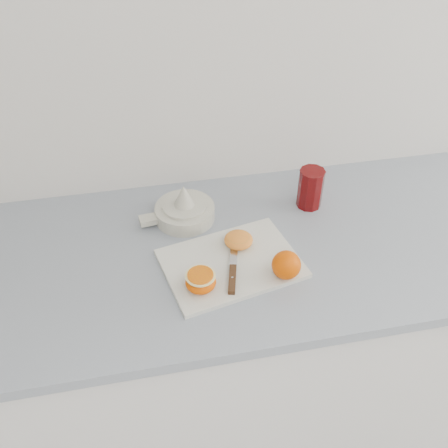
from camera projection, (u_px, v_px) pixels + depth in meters
name	position (u px, v px, depth m)	size (l,w,h in m)	color
counter	(255.00, 346.00, 1.57)	(2.59, 0.64, 0.89)	white
cutting_board	(231.00, 263.00, 1.21)	(0.32, 0.23, 0.01)	silver
whole_orange	(286.00, 265.00, 1.15)	(0.07, 0.07, 0.07)	#E44400
half_orange	(201.00, 281.00, 1.13)	(0.07, 0.07, 0.04)	#E44400
squeezed_shell	(238.00, 240.00, 1.24)	(0.07, 0.07, 0.03)	orange
paring_knife	(233.00, 274.00, 1.17)	(0.07, 0.20, 0.01)	#41290F
citrus_juicer	(184.00, 210.00, 1.33)	(0.20, 0.16, 0.11)	silver
red_tumbler	(310.00, 190.00, 1.36)	(0.07, 0.07, 0.11)	#5B0809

